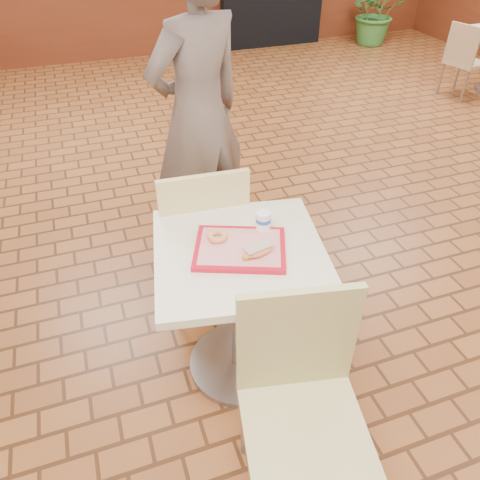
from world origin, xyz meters
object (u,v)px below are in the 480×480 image
object	(u,v)px
main_table	(240,293)
ring_donut	(217,236)
chair_main_back	(202,234)
chair_second_left	(464,57)
serving_tray	(240,249)
long_john_donut	(258,251)
potted_plant	(376,12)
chair_main_front	(301,397)
paper_cup	(263,220)
customer	(198,114)

from	to	relation	value
main_table	ring_donut	bearing A→B (deg)	132.20
main_table	chair_main_back	distance (m)	0.50
chair_main_back	chair_second_left	distance (m)	4.52
main_table	chair_second_left	bearing A→B (deg)	37.45
serving_tray	long_john_donut	xyz separation A→B (m)	(0.05, -0.08, 0.03)
chair_main_back	ring_donut	size ratio (longest dim) A/B	10.67
chair_main_back	potted_plant	world-z (taller)	chair_main_back
chair_second_left	potted_plant	bearing A→B (deg)	-21.93
chair_main_front	chair_main_back	world-z (taller)	chair_main_front
chair_main_front	long_john_donut	xyz separation A→B (m)	(0.03, 0.55, 0.29)
chair_second_left	long_john_donut	bearing A→B (deg)	114.17
long_john_donut	paper_cup	bearing A→B (deg)	61.31
serving_tray	chair_second_left	xyz separation A→B (m)	(3.78, 2.90, -0.35)
customer	chair_main_front	bearing A→B (deg)	63.37
long_john_donut	potted_plant	size ratio (longest dim) A/B	0.16
paper_cup	potted_plant	distance (m)	6.50
long_john_donut	serving_tray	bearing A→B (deg)	124.32
chair_main_front	serving_tray	world-z (taller)	chair_main_front
chair_main_front	serving_tray	xyz separation A→B (m)	(-0.03, 0.63, 0.26)
customer	ring_donut	bearing A→B (deg)	55.71
serving_tray	potted_plant	size ratio (longest dim) A/B	0.42
main_table	chair_main_front	bearing A→B (deg)	-87.68
customer	main_table	bearing A→B (deg)	60.26
paper_cup	chair_second_left	world-z (taller)	paper_cup
main_table	serving_tray	bearing A→B (deg)	26.57
ring_donut	paper_cup	distance (m)	0.23
chair_second_left	chair_main_front	bearing A→B (deg)	118.75
chair_main_back	serving_tray	world-z (taller)	chair_main_back
chair_main_back	customer	bearing A→B (deg)	-101.34
customer	serving_tray	distance (m)	1.18
ring_donut	chair_second_left	size ratio (longest dim) A/B	0.11
ring_donut	paper_cup	bearing A→B (deg)	1.96
main_table	potted_plant	distance (m)	6.65
main_table	ring_donut	size ratio (longest dim) A/B	8.62
serving_tray	customer	bearing A→B (deg)	83.38
main_table	potted_plant	size ratio (longest dim) A/B	0.84
customer	potted_plant	size ratio (longest dim) A/B	2.01
chair_second_left	ring_donut	bearing A→B (deg)	111.65
paper_cup	long_john_donut	bearing A→B (deg)	-118.69
chair_main_back	serving_tray	size ratio (longest dim) A/B	2.48
chair_main_front	ring_donut	world-z (taller)	chair_main_front
main_table	chair_main_front	xyz separation A→B (m)	(0.03, -0.63, 0.02)
ring_donut	chair_main_back	bearing A→B (deg)	85.87
customer	serving_tray	world-z (taller)	customer
ring_donut	paper_cup	xyz separation A→B (m)	(0.22, 0.01, 0.03)
serving_tray	ring_donut	size ratio (longest dim) A/B	4.30
paper_cup	chair_second_left	xyz separation A→B (m)	(3.63, 2.80, -0.40)
main_table	ring_donut	xyz separation A→B (m)	(-0.08, 0.09, 0.30)
paper_cup	chair_main_back	bearing A→B (deg)	115.78
customer	chair_second_left	distance (m)	4.07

